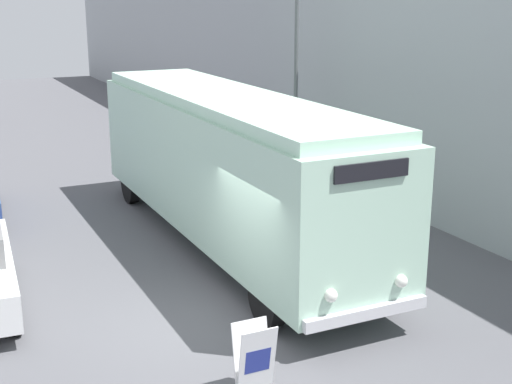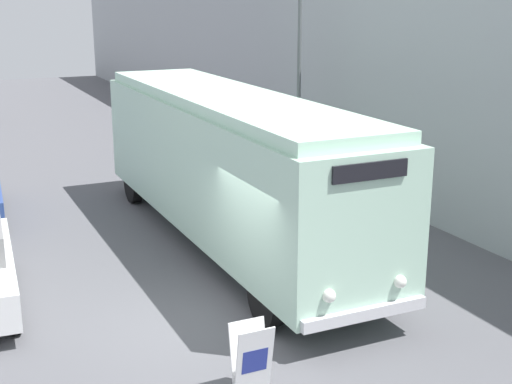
# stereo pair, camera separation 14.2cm
# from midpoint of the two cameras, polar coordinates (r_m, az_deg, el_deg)

# --- Properties ---
(ground_plane) EXTENTS (80.00, 80.00, 0.00)m
(ground_plane) POSITION_cam_midpoint_polar(r_m,az_deg,el_deg) (12.80, -3.88, -10.45)
(ground_plane) COLOR #56565B
(building_wall_right) EXTENTS (0.30, 60.00, 6.18)m
(building_wall_right) POSITION_cam_midpoint_polar(r_m,az_deg,el_deg) (23.76, 3.17, 9.49)
(building_wall_right) COLOR #9EA3A8
(building_wall_right) RESTS_ON ground_plane
(vintage_bus) EXTENTS (2.44, 11.42, 3.49)m
(vintage_bus) POSITION_cam_midpoint_polar(r_m,az_deg,el_deg) (16.10, -2.67, 2.50)
(vintage_bus) COLOR black
(vintage_bus) RESTS_ON ground_plane
(sign_board) EXTENTS (0.56, 0.40, 1.08)m
(sign_board) POSITION_cam_midpoint_polar(r_m,az_deg,el_deg) (10.52, -0.52, -13.31)
(sign_board) COLOR gray
(sign_board) RESTS_ON ground_plane
(streetlamp) EXTENTS (0.36, 0.36, 7.29)m
(streetlamp) POSITION_cam_midpoint_polar(r_m,az_deg,el_deg) (20.97, 3.07, 12.94)
(streetlamp) COLOR #595E60
(streetlamp) RESTS_ON ground_plane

